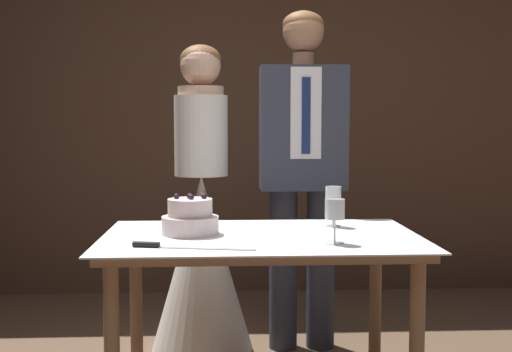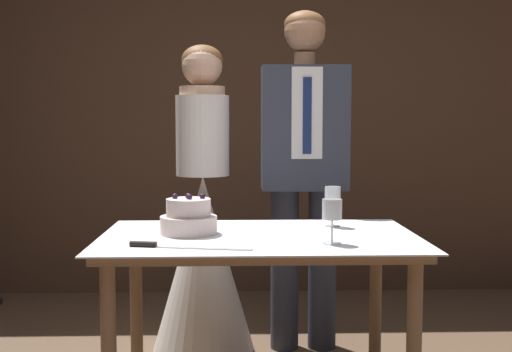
# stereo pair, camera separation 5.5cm
# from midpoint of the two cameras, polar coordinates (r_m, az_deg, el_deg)

# --- Properties ---
(wall_back) EXTENTS (4.77, 0.12, 2.59)m
(wall_back) POSITION_cam_midpoint_polar(r_m,az_deg,el_deg) (4.60, -0.49, 5.80)
(wall_back) COLOR #513828
(wall_back) RESTS_ON ground_plane
(cake_table) EXTENTS (1.28, 0.82, 0.76)m
(cake_table) POSITION_cam_midpoint_polar(r_m,az_deg,el_deg) (2.63, 0.90, -7.25)
(cake_table) COLOR #8E6B4C
(cake_table) RESTS_ON ground_plane
(tiered_cake) EXTENTS (0.23, 0.23, 0.17)m
(tiered_cake) POSITION_cam_midpoint_polar(r_m,az_deg,el_deg) (2.64, -5.42, -3.76)
(tiered_cake) COLOR beige
(tiered_cake) RESTS_ON cake_table
(cake_knife) EXTENTS (0.45, 0.11, 0.02)m
(cake_knife) POSITION_cam_midpoint_polar(r_m,az_deg,el_deg) (2.37, -7.26, -6.17)
(cake_knife) COLOR silver
(cake_knife) RESTS_ON cake_table
(wine_glass_near) EXTENTS (0.07, 0.07, 0.18)m
(wine_glass_near) POSITION_cam_midpoint_polar(r_m,az_deg,el_deg) (2.83, 7.39, -1.99)
(wine_glass_near) COLOR silver
(wine_glass_near) RESTS_ON cake_table
(wine_glass_middle) EXTENTS (0.08, 0.08, 0.17)m
(wine_glass_middle) POSITION_cam_midpoint_polar(r_m,az_deg,el_deg) (2.43, 7.43, -3.17)
(wine_glass_middle) COLOR silver
(wine_glass_middle) RESTS_ON cake_table
(bride) EXTENTS (0.54, 0.54, 1.62)m
(bride) POSITION_cam_midpoint_polar(r_m,az_deg,el_deg) (3.43, -4.25, -5.58)
(bride) COLOR white
(bride) RESTS_ON ground_plane
(groom) EXTENTS (0.45, 0.25, 1.79)m
(groom) POSITION_cam_midpoint_polar(r_m,az_deg,el_deg) (3.40, 4.77, 1.56)
(groom) COLOR #333847
(groom) RESTS_ON ground_plane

